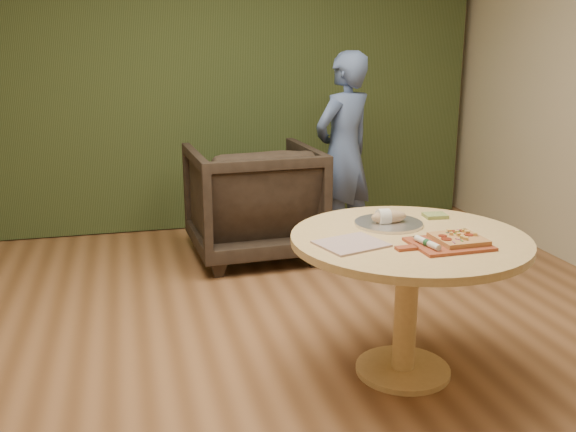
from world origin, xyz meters
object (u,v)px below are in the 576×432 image
(pizza_paddle, at_px, (447,244))
(armchair, at_px, (253,195))
(cutlery_roll, at_px, (427,243))
(serving_tray, at_px, (389,223))
(flatbread_pizza, at_px, (459,238))
(bread_roll, at_px, (387,217))
(pedestal_table, at_px, (408,262))
(person_standing, at_px, (344,153))

(pizza_paddle, bearing_deg, armchair, 100.14)
(cutlery_roll, height_order, serving_tray, cutlery_roll)
(flatbread_pizza, xyz_separation_m, bread_roll, (-0.20, 0.39, 0.02))
(cutlery_roll, distance_m, armchair, 2.32)
(serving_tray, bearing_deg, pedestal_table, -83.02)
(flatbread_pizza, relative_size, cutlery_roll, 1.14)
(pedestal_table, bearing_deg, cutlery_roll, -93.24)
(serving_tray, xyz_separation_m, armchair, (-0.35, 1.86, -0.26))
(flatbread_pizza, xyz_separation_m, armchair, (-0.55, 2.24, -0.28))
(pedestal_table, xyz_separation_m, armchair, (-0.38, 2.06, -0.11))
(armchair, bearing_deg, serving_tray, 97.96)
(pizza_paddle, height_order, flatbread_pizza, flatbread_pizza)
(serving_tray, bearing_deg, pizza_paddle, -72.54)
(serving_tray, relative_size, person_standing, 0.22)
(bread_roll, bearing_deg, person_standing, 77.75)
(flatbread_pizza, bearing_deg, armchair, 103.66)
(pedestal_table, distance_m, pizza_paddle, 0.26)
(person_standing, bearing_deg, flatbread_pizza, 56.15)
(cutlery_roll, bearing_deg, bread_roll, 82.53)
(pedestal_table, xyz_separation_m, pizza_paddle, (0.10, -0.19, 0.15))
(flatbread_pizza, bearing_deg, person_standing, 84.86)
(pedestal_table, bearing_deg, armchair, 100.42)
(pedestal_table, distance_m, serving_tray, 0.26)
(serving_tray, relative_size, armchair, 0.36)
(flatbread_pizza, bearing_deg, pedestal_table, 132.53)
(pizza_paddle, height_order, serving_tray, serving_tray)
(pedestal_table, bearing_deg, pizza_paddle, -62.55)
(serving_tray, bearing_deg, armchair, 100.79)
(serving_tray, bearing_deg, flatbread_pizza, -63.71)
(serving_tray, bearing_deg, cutlery_roll, -88.21)
(pizza_paddle, bearing_deg, bread_roll, 106.74)
(pedestal_table, height_order, flatbread_pizza, flatbread_pizza)
(cutlery_roll, height_order, armchair, armchair)
(serving_tray, relative_size, bread_roll, 1.84)
(pizza_paddle, height_order, armchair, armchair)
(pizza_paddle, height_order, person_standing, person_standing)
(armchair, bearing_deg, bread_roll, 97.70)
(cutlery_roll, xyz_separation_m, serving_tray, (-0.01, 0.42, -0.02))
(pizza_paddle, relative_size, armchair, 0.45)
(cutlery_roll, xyz_separation_m, armchair, (-0.37, 2.28, -0.28))
(flatbread_pizza, relative_size, person_standing, 0.14)
(pedestal_table, relative_size, flatbread_pizza, 5.20)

